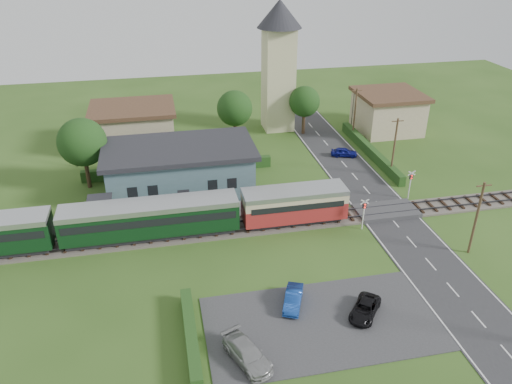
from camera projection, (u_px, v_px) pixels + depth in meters
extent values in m
plane|color=#2D4C19|center=(297.00, 234.00, 47.16)|extent=(120.00, 120.00, 0.00)
cube|color=#4C443D|center=(291.00, 222.00, 48.85)|extent=(76.00, 3.20, 0.20)
cube|color=#3F3F47|center=(293.00, 223.00, 48.08)|extent=(76.00, 0.08, 0.15)
cube|color=#3F3F47|center=(289.00, 216.00, 49.32)|extent=(76.00, 0.08, 0.15)
cube|color=#28282B|center=(395.00, 223.00, 48.93)|extent=(6.00, 70.00, 0.05)
cube|color=#333335|center=(321.00, 323.00, 36.49)|extent=(17.00, 9.00, 0.08)
cube|color=#333335|center=(386.00, 211.00, 50.57)|extent=(6.20, 3.40, 0.45)
cube|color=gray|center=(186.00, 215.00, 49.77)|extent=(30.00, 3.00, 0.45)
cube|color=beige|center=(101.00, 211.00, 47.68)|extent=(2.00, 2.00, 2.40)
cube|color=#232328|center=(99.00, 200.00, 47.08)|extent=(2.30, 2.30, 0.15)
cube|color=slate|center=(180.00, 171.00, 53.77)|extent=(15.00, 8.00, 4.80)
cube|color=#232328|center=(179.00, 149.00, 52.53)|extent=(16.00, 9.00, 0.50)
cube|color=#232328|center=(184.00, 199.00, 50.97)|extent=(1.20, 0.12, 2.20)
cube|color=black|center=(132.00, 192.00, 49.47)|extent=(1.00, 0.12, 1.20)
cube|color=black|center=(153.00, 191.00, 49.83)|extent=(1.00, 0.12, 1.20)
cube|color=black|center=(213.00, 185.00, 50.90)|extent=(1.00, 0.12, 1.20)
cube|color=black|center=(232.00, 183.00, 51.26)|extent=(1.00, 0.12, 1.20)
cube|color=#232328|center=(294.00, 218.00, 48.66)|extent=(9.00, 2.20, 0.50)
cube|color=maroon|center=(294.00, 209.00, 48.19)|extent=(10.00, 2.80, 1.80)
cube|color=#C7B591|center=(295.00, 198.00, 47.61)|extent=(10.00, 2.82, 0.90)
cube|color=black|center=(294.00, 201.00, 47.77)|extent=(9.00, 2.88, 0.60)
cube|color=#A7AAAE|center=(295.00, 192.00, 47.30)|extent=(10.00, 2.90, 0.45)
cube|color=#232328|center=(152.00, 233.00, 46.24)|extent=(15.20, 2.20, 0.50)
cube|color=black|center=(151.00, 219.00, 45.53)|extent=(16.00, 2.80, 2.60)
cube|color=black|center=(150.00, 215.00, 45.35)|extent=(15.40, 2.86, 0.70)
cube|color=#A7AAAE|center=(149.00, 206.00, 44.88)|extent=(16.00, 2.90, 0.50)
cube|color=beige|center=(278.00, 80.00, 69.01)|extent=(4.00, 4.00, 14.00)
cone|color=#232328|center=(280.00, 13.00, 64.89)|extent=(6.00, 6.00, 3.60)
cube|color=tan|center=(134.00, 129.00, 64.95)|extent=(10.00, 8.00, 5.00)
cube|color=#472D1E|center=(132.00, 108.00, 63.66)|extent=(10.80, 8.80, 0.50)
cube|color=tan|center=(388.00, 113.00, 70.33)|extent=(8.00, 8.00, 5.00)
cube|color=#472D1E|center=(390.00, 94.00, 69.04)|extent=(8.80, 8.80, 0.50)
cube|color=#193814|center=(191.00, 336.00, 34.53)|extent=(0.80, 9.00, 1.20)
cube|color=#193814|center=(370.00, 151.00, 63.26)|extent=(0.80, 18.00, 1.20)
cube|color=#193814|center=(179.00, 169.00, 58.49)|extent=(22.00, 0.80, 1.30)
cylinder|color=#332316|center=(87.00, 170.00, 54.75)|extent=(0.44, 0.44, 4.12)
sphere|color=#143311|center=(82.00, 142.00, 53.18)|extent=(5.20, 5.20, 5.20)
cylinder|color=#332316|center=(235.00, 131.00, 65.81)|extent=(0.44, 0.44, 3.85)
sphere|color=#143311|center=(235.00, 108.00, 64.35)|extent=(4.60, 4.60, 4.60)
cylinder|color=#332316|center=(304.00, 122.00, 69.39)|extent=(0.44, 0.44, 3.58)
sphere|color=#143311|center=(304.00, 101.00, 68.03)|extent=(4.20, 4.20, 4.20)
cylinder|color=#473321|center=(476.00, 219.00, 42.86)|extent=(0.22, 0.22, 7.00)
cube|color=#473321|center=(484.00, 186.00, 41.36)|extent=(1.40, 0.10, 0.10)
cylinder|color=#473321|center=(394.00, 148.00, 56.71)|extent=(0.22, 0.22, 7.00)
cube|color=#473321|center=(398.00, 121.00, 55.21)|extent=(1.40, 0.10, 0.10)
cylinder|color=#473321|center=(355.00, 114.00, 67.10)|extent=(0.22, 0.22, 7.00)
cube|color=#473321|center=(357.00, 91.00, 65.60)|extent=(1.40, 0.10, 0.10)
cylinder|color=silver|center=(363.00, 216.00, 47.25)|extent=(0.12, 0.12, 3.00)
cube|color=#232328|center=(364.00, 205.00, 46.74)|extent=(0.35, 0.18, 0.55)
sphere|color=#FF190C|center=(365.00, 205.00, 46.57)|extent=(0.14, 0.14, 0.14)
sphere|color=#FF190C|center=(365.00, 207.00, 46.71)|extent=(0.14, 0.14, 0.14)
cube|color=silver|center=(365.00, 202.00, 46.55)|extent=(0.84, 0.05, 0.55)
cube|color=silver|center=(365.00, 202.00, 46.55)|extent=(0.84, 0.05, 0.55)
cylinder|color=silver|center=(410.00, 186.00, 52.69)|extent=(0.12, 0.12, 3.00)
cube|color=#232328|center=(411.00, 177.00, 52.18)|extent=(0.35, 0.18, 0.55)
sphere|color=#FF190C|center=(412.00, 176.00, 52.00)|extent=(0.14, 0.14, 0.14)
sphere|color=#FF190C|center=(412.00, 178.00, 52.14)|extent=(0.14, 0.14, 0.14)
cube|color=silver|center=(412.00, 173.00, 51.99)|extent=(0.84, 0.05, 0.55)
cube|color=silver|center=(412.00, 173.00, 51.99)|extent=(0.84, 0.05, 0.55)
cylinder|color=#3F3F47|center=(74.00, 147.00, 59.38)|extent=(0.14, 0.14, 5.00)
sphere|color=orange|center=(70.00, 128.00, 58.21)|extent=(0.30, 0.30, 0.30)
cylinder|color=#3F3F47|center=(353.00, 108.00, 72.21)|extent=(0.14, 0.14, 5.00)
sphere|color=orange|center=(355.00, 92.00, 71.04)|extent=(0.30, 0.30, 0.30)
imported|color=navy|center=(344.00, 152.00, 62.90)|extent=(3.51, 2.25, 1.11)
imported|color=navy|center=(293.00, 299.00, 37.94)|extent=(2.45, 3.69, 1.15)
imported|color=#979797|center=(247.00, 354.00, 32.94)|extent=(3.35, 4.74, 1.27)
imported|color=black|center=(365.00, 309.00, 37.02)|extent=(3.59, 3.89, 1.01)
imported|color=gray|center=(272.00, 200.00, 50.51)|extent=(0.62, 0.44, 1.62)
imported|color=gray|center=(129.00, 212.00, 48.04)|extent=(1.05, 1.16, 1.95)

